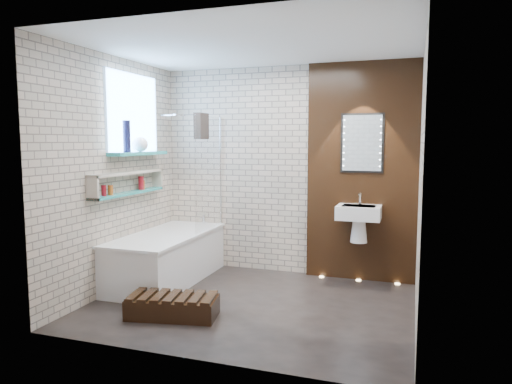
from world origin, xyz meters
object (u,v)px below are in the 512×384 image
(bath_screen, at_px, (209,173))
(washbasin, at_px, (359,218))
(led_mirror, at_px, (362,143))
(walnut_step, at_px, (173,307))
(bathtub, at_px, (167,257))

(bath_screen, distance_m, washbasin, 1.89)
(led_mirror, distance_m, walnut_step, 2.84)
(bath_screen, bearing_deg, walnut_step, -79.49)
(washbasin, relative_size, led_mirror, 0.83)
(walnut_step, bearing_deg, led_mirror, 49.23)
(bath_screen, relative_size, washbasin, 2.41)
(washbasin, bearing_deg, bath_screen, -174.22)
(bath_screen, bearing_deg, washbasin, 5.78)
(bath_screen, xyz_separation_m, washbasin, (1.82, 0.18, -0.49))
(bath_screen, distance_m, walnut_step, 1.90)
(bath_screen, distance_m, led_mirror, 1.89)
(led_mirror, bearing_deg, bathtub, -160.22)
(bath_screen, xyz_separation_m, walnut_step, (0.27, -1.46, -1.19))
(walnut_step, bearing_deg, bathtub, 121.61)
(bathtub, distance_m, washbasin, 2.32)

